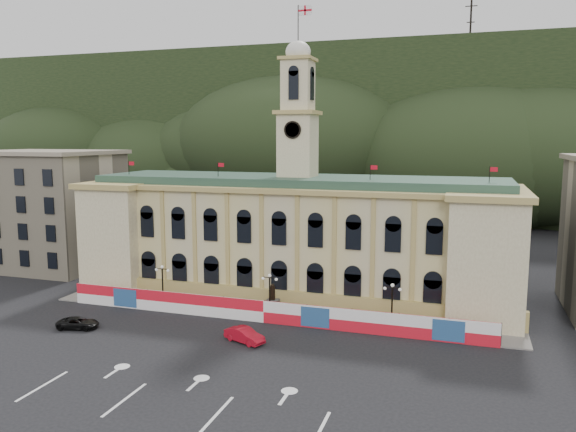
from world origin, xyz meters
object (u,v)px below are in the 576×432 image
(red_sedan, at_px, (244,335))
(black_suv, at_px, (78,323))
(statue, at_px, (273,305))
(lamp_center, at_px, (270,291))

(red_sedan, distance_m, black_suv, 18.93)
(statue, relative_size, red_sedan, 0.78)
(lamp_center, bearing_deg, red_sedan, -88.13)
(statue, xyz_separation_m, lamp_center, (0.00, -1.00, 1.89))
(red_sedan, relative_size, black_suv, 0.99)
(statue, distance_m, red_sedan, 9.39)
(statue, height_order, red_sedan, statue)
(red_sedan, height_order, black_suv, red_sedan)
(lamp_center, height_order, red_sedan, lamp_center)
(statue, height_order, black_suv, statue)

